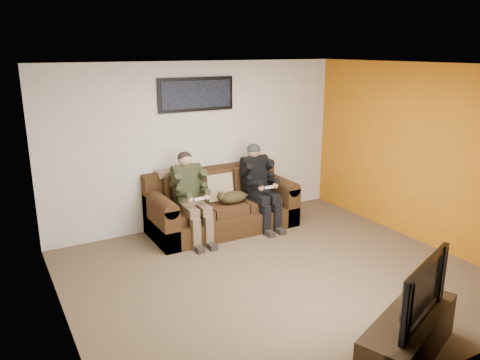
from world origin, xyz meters
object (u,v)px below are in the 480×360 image
sofa (221,207)px  cat (232,197)px  person_left (190,192)px  tv_stand (408,337)px  framed_poster (196,94)px  television (414,287)px  person_right (259,181)px

sofa → cat: sofa is taller
person_left → tv_stand: (0.60, -3.59, -0.53)m
sofa → framed_poster: bearing=117.5°
tv_stand → television: size_ratio=1.35×
framed_poster → cat: bearing=-64.4°
person_right → television: (-0.59, -3.59, -0.02)m
framed_poster → television: 4.39m
tv_stand → cat: bearing=67.2°
tv_stand → person_left: bearing=78.0°
sofa → person_right: person_right is taller
person_left → tv_stand: bearing=-80.5°
sofa → person_left: 0.73m
television → tv_stand: bearing=158.5°
framed_poster → sofa: bearing=-62.5°
cat → television: bearing=-91.4°
cat → person_left: bearing=177.5°
sofa → television: bearing=-89.9°
person_right → cat: 0.54m
person_right → framed_poster: (-0.79, 0.58, 1.35)m
person_right → cat: size_ratio=2.01×
person_left → person_right: 1.18m
cat → television: 3.56m
person_right → cat: (-0.50, -0.03, -0.19)m
tv_stand → television: 0.51m
television → person_right: bearing=59.3°
cat → tv_stand: bearing=-91.4°
tv_stand → television: (0.00, 0.00, 0.51)m
sofa → tv_stand: (0.01, -3.78, -0.14)m
framed_poster → person_right: bearing=-36.0°
cat → television: television is taller
tv_stand → television: television is taller
person_right → framed_poster: bearing=144.0°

